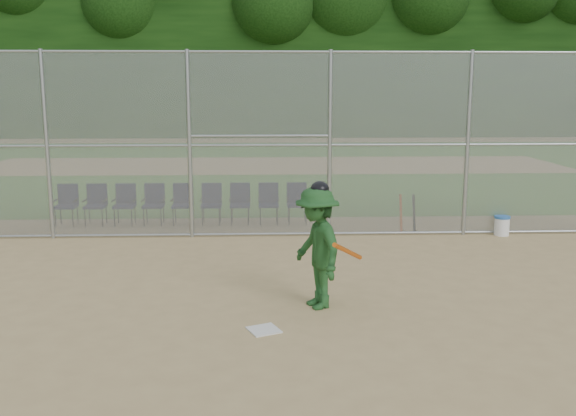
{
  "coord_description": "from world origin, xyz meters",
  "views": [
    {
      "loc": [
        -0.45,
        -8.73,
        3.23
      ],
      "look_at": [
        0.0,
        2.5,
        1.1
      ],
      "focal_mm": 40.0,
      "sensor_mm": 36.0,
      "label": 1
    }
  ],
  "objects_px": {
    "home_plate": "(264,330)",
    "water_cooler": "(502,226)",
    "batter_at_plate": "(317,247)",
    "chair_0": "(66,205)"
  },
  "relations": [
    {
      "from": "home_plate",
      "to": "water_cooler",
      "type": "bearing_deg",
      "value": 45.89
    },
    {
      "from": "home_plate",
      "to": "chair_0",
      "type": "height_order",
      "value": "chair_0"
    },
    {
      "from": "batter_at_plate",
      "to": "home_plate",
      "type": "bearing_deg",
      "value": -130.39
    },
    {
      "from": "home_plate",
      "to": "water_cooler",
      "type": "xyz_separation_m",
      "value": [
        5.27,
        5.44,
        0.21
      ]
    },
    {
      "from": "water_cooler",
      "to": "chair_0",
      "type": "relative_size",
      "value": 0.45
    },
    {
      "from": "chair_0",
      "to": "home_plate",
      "type": "bearing_deg",
      "value": -55.95
    },
    {
      "from": "home_plate",
      "to": "chair_0",
      "type": "distance_m",
      "value": 8.31
    },
    {
      "from": "chair_0",
      "to": "batter_at_plate",
      "type": "bearing_deg",
      "value": -47.57
    },
    {
      "from": "batter_at_plate",
      "to": "water_cooler",
      "type": "relative_size",
      "value": 4.37
    },
    {
      "from": "batter_at_plate",
      "to": "chair_0",
      "type": "xyz_separation_m",
      "value": [
        -5.43,
        5.94,
        -0.44
      ]
    }
  ]
}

